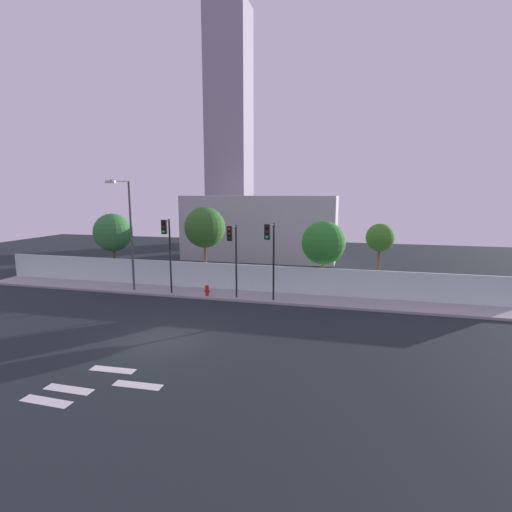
% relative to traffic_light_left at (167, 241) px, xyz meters
% --- Properties ---
extents(ground_plane, '(80.00, 80.00, 0.00)m').
position_rel_traffic_light_left_xyz_m(ground_plane, '(3.28, -7.11, -3.73)').
color(ground_plane, black).
extents(sidewalk, '(36.00, 2.40, 0.15)m').
position_rel_traffic_light_left_xyz_m(sidewalk, '(3.28, 1.09, -3.66)').
color(sidewalk, '#969696').
rests_on(sidewalk, ground).
extents(perimeter_wall, '(36.00, 0.18, 1.80)m').
position_rel_traffic_light_left_xyz_m(perimeter_wall, '(3.28, 2.38, -2.68)').
color(perimeter_wall, silver).
rests_on(perimeter_wall, sidewalk).
extents(crosswalk_marking, '(4.12, 3.05, 0.01)m').
position_rel_traffic_light_left_xyz_m(crosswalk_marking, '(2.95, -11.64, -3.73)').
color(crosswalk_marking, silver).
rests_on(crosswalk_marking, ground).
extents(traffic_light_left, '(0.35, 1.07, 4.95)m').
position_rel_traffic_light_left_xyz_m(traffic_light_left, '(0.00, 0.00, 0.00)').
color(traffic_light_left, black).
rests_on(traffic_light_left, sidewalk).
extents(traffic_light_center, '(0.35, 1.27, 4.66)m').
position_rel_traffic_light_left_xyz_m(traffic_light_center, '(4.50, -0.12, -0.19)').
color(traffic_light_center, black).
rests_on(traffic_light_center, sidewalk).
extents(traffic_light_right, '(0.39, 1.40, 4.83)m').
position_rel_traffic_light_left_xyz_m(traffic_light_right, '(6.88, -0.18, -0.07)').
color(traffic_light_right, black).
rests_on(traffic_light_right, sidewalk).
extents(street_lamp_curbside, '(0.61, 2.34, 7.45)m').
position_rel_traffic_light_left_xyz_m(street_lamp_curbside, '(-2.96, 0.33, 0.83)').
color(street_lamp_curbside, '#4C4C51').
rests_on(street_lamp_curbside, sidewalk).
extents(fire_hydrant, '(0.44, 0.26, 0.73)m').
position_rel_traffic_light_left_xyz_m(fire_hydrant, '(2.56, 0.32, -3.20)').
color(fire_hydrant, red).
rests_on(fire_hydrant, sidewalk).
extents(roadside_tree_leftmost, '(2.94, 2.94, 5.25)m').
position_rel_traffic_light_left_xyz_m(roadside_tree_leftmost, '(-6.46, 3.57, 0.03)').
color(roadside_tree_leftmost, brown).
rests_on(roadside_tree_leftmost, ground).
extents(roadside_tree_midleft, '(2.98, 2.98, 5.82)m').
position_rel_traffic_light_left_xyz_m(roadside_tree_midleft, '(1.20, 3.57, 0.59)').
color(roadside_tree_midleft, brown).
rests_on(roadside_tree_midleft, ground).
extents(roadside_tree_midright, '(2.96, 2.96, 4.95)m').
position_rel_traffic_light_left_xyz_m(roadside_tree_midright, '(9.74, 3.57, -0.27)').
color(roadside_tree_midright, brown).
rests_on(roadside_tree_midright, ground).
extents(roadside_tree_rightmost, '(1.82, 1.82, 4.83)m').
position_rel_traffic_light_left_xyz_m(roadside_tree_rightmost, '(13.37, 3.57, 0.15)').
color(roadside_tree_rightmost, brown).
rests_on(roadside_tree_rightmost, ground).
extents(low_building_distant, '(15.60, 6.00, 6.57)m').
position_rel_traffic_light_left_xyz_m(low_building_distant, '(2.25, 16.38, -0.45)').
color(low_building_distant, '#ADADAD').
rests_on(low_building_distant, ground).
extents(tower_on_skyline, '(5.41, 5.00, 30.86)m').
position_rel_traffic_light_left_xyz_m(tower_on_skyline, '(-4.97, 28.38, 11.70)').
color(tower_on_skyline, gray).
rests_on(tower_on_skyline, ground).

